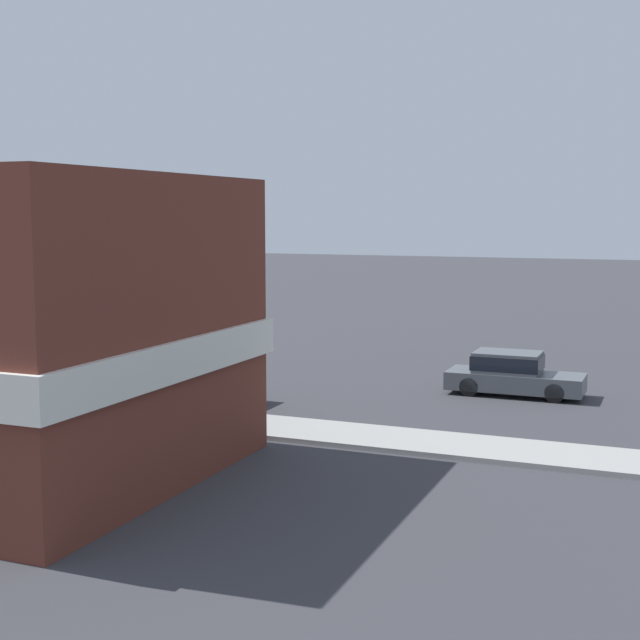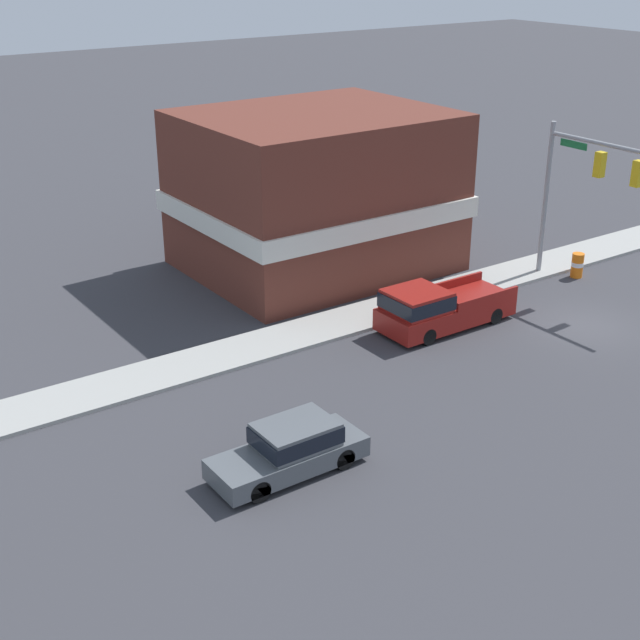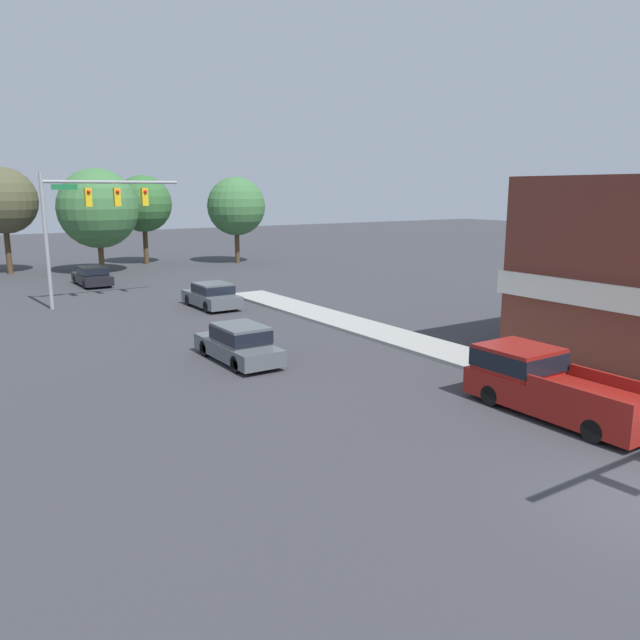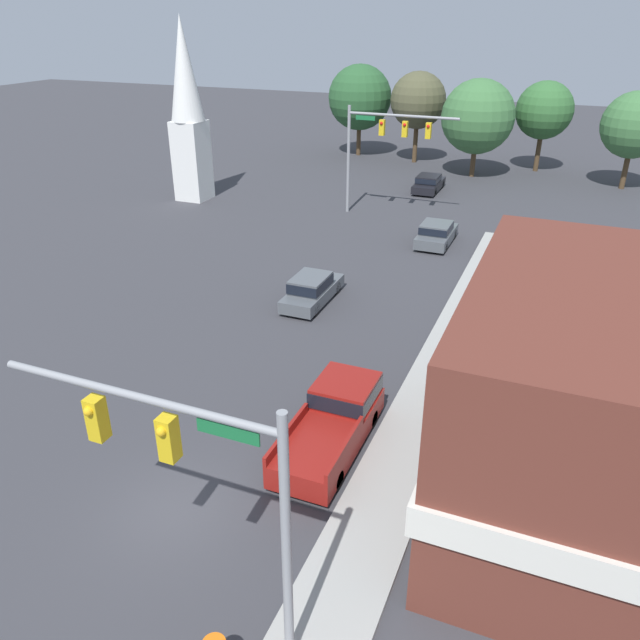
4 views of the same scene
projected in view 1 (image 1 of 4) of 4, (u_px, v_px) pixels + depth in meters
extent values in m
plane|color=#38383D|center=(109.00, 375.00, 35.00)|extent=(200.00, 200.00, 0.00)
cube|color=#9E9E99|center=(8.00, 401.00, 29.76)|extent=(2.40, 60.00, 0.14)
cylinder|color=gray|center=(8.00, 209.00, 33.67)|extent=(6.78, 0.18, 0.18)
cube|color=gold|center=(30.00, 232.00, 34.81)|extent=(0.36, 0.36, 1.05)
sphere|color=yellow|center=(25.00, 223.00, 34.85)|extent=(0.22, 0.22, 0.22)
cylinder|color=black|center=(561.00, 385.00, 31.15)|extent=(0.22, 0.66, 0.66)
cylinder|color=black|center=(555.00, 393.00, 29.74)|extent=(0.22, 0.66, 0.66)
cylinder|color=black|center=(479.00, 379.00, 32.24)|extent=(0.22, 0.66, 0.66)
cylinder|color=black|center=(469.00, 387.00, 30.83)|extent=(0.22, 0.66, 0.66)
cube|color=#51565B|center=(515.00, 381.00, 30.97)|extent=(1.76, 4.67, 0.62)
cube|color=#51565B|center=(508.00, 362.00, 31.00)|extent=(1.62, 2.24, 0.71)
cube|color=black|center=(508.00, 362.00, 31.00)|extent=(1.64, 2.33, 0.50)
cylinder|color=black|center=(224.00, 389.00, 30.49)|extent=(0.22, 0.66, 0.66)
cylinder|color=black|center=(196.00, 399.00, 28.72)|extent=(0.22, 0.66, 0.66)
cylinder|color=black|center=(137.00, 381.00, 31.83)|extent=(0.22, 0.66, 0.66)
cylinder|color=black|center=(104.00, 391.00, 30.06)|extent=(0.22, 0.66, 0.66)
cube|color=maroon|center=(165.00, 382.00, 30.24)|extent=(2.15, 5.71, 0.85)
cube|color=maroon|center=(205.00, 361.00, 29.55)|extent=(2.04, 2.17, 0.80)
cube|color=black|center=(205.00, 361.00, 29.55)|extent=(2.06, 2.26, 0.56)
cube|color=maroon|center=(150.00, 358.00, 31.57)|extent=(0.12, 3.24, 0.35)
cube|color=maroon|center=(116.00, 367.00, 29.71)|extent=(0.12, 3.24, 0.35)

